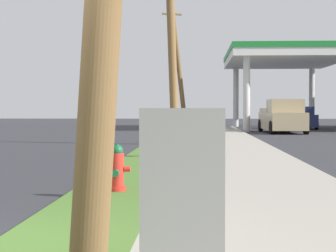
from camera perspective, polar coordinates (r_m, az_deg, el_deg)
fire_hydrant_nearest at (r=9.48m, az=-4.90°, el=-4.25°), size 0.42×0.38×0.74m
fire_hydrant_second at (r=16.25m, az=-1.96°, el=-1.78°), size 0.42×0.38×0.74m
fire_hydrant_third at (r=24.67m, az=0.05°, el=-0.61°), size 0.42×0.37×0.74m
utility_pole_midground at (r=23.60m, az=0.33°, el=8.88°), size 1.23×0.89×8.37m
utility_pole_background at (r=42.10m, az=1.02°, el=5.83°), size 1.83×0.85×8.56m
utility_cabinet at (r=4.16m, az=1.47°, el=-7.91°), size 0.61×0.70×1.31m
car_navy_by_near_pump at (r=43.10m, az=12.55°, el=0.69°), size 2.06×4.55×1.57m
truck_tan_at_forecourt at (r=35.64m, az=10.88°, el=0.82°), size 2.32×5.48×1.97m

